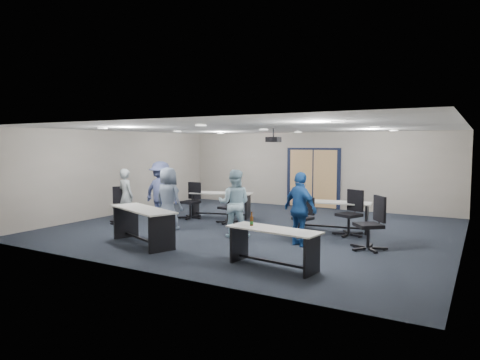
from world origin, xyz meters
The scene contains 25 objects.
floor centered at (0.00, 0.00, 0.00)m, with size 10.00×10.00×0.00m, color black.
back_wall centered at (0.00, 4.50, 1.35)m, with size 10.00×0.04×2.70m, color gray.
front_wall centered at (0.00, -4.50, 1.35)m, with size 10.00×0.04×2.70m, color gray.
left_wall centered at (-5.00, 0.00, 1.35)m, with size 0.04×9.00×2.70m, color gray.
right_wall centered at (5.00, 0.00, 1.35)m, with size 0.04×9.00×2.70m, color gray.
ceiling centered at (0.00, 0.00, 2.70)m, with size 10.00×9.00×0.04m, color silver.
double_door centered at (0.00, 4.46, 1.05)m, with size 2.00×0.07×2.20m.
exit_sign centered at (-1.60, 4.44, 2.45)m, with size 0.32×0.07×0.18m.
ceiling_projector centered at (0.30, 0.50, 2.40)m, with size 0.35×0.32×0.37m.
ceiling_can_lights centered at (0.00, 0.25, 2.67)m, with size 6.24×5.74×0.02m, color silver, non-canonical shape.
table_front_left centered at (-1.33, -2.92, 0.56)m, with size 2.13×1.36×0.82m.
table_front_right centered at (2.02, -3.11, 0.50)m, with size 1.84×0.81×0.99m.
table_back_left centered at (-1.74, 1.05, 0.53)m, with size 2.01×1.15×0.90m.
table_back_right centered at (1.94, 0.74, 0.53)m, with size 1.98×0.93×0.77m.
chair_back_a centered at (-2.45, 0.38, 0.55)m, with size 0.69×0.69×1.10m, color black, non-canonical shape.
chair_back_b centered at (-1.03, 0.28, 0.49)m, with size 0.62×0.62×0.99m, color black, non-canonical shape.
chair_back_c centered at (1.47, -0.23, 0.47)m, with size 0.60×0.60×0.95m, color black, non-canonical shape.
chair_back_d centered at (2.46, 0.33, 0.57)m, with size 0.71×0.71×1.13m, color black, non-canonical shape.
chair_loose_left centered at (-3.69, -1.26, 0.52)m, with size 0.66×0.66×1.05m, color black, non-canonical shape.
chair_loose_right centered at (3.23, -0.91, 0.58)m, with size 0.73×0.73×1.17m, color black, non-canonical shape.
person_gray centered at (-3.55, -1.20, 0.79)m, with size 0.57×0.38×1.58m, color #919B9E.
person_plaid centered at (-1.90, -1.32, 0.83)m, with size 0.81×0.53×1.66m, color slate.
person_lightblue centered at (0.07, -1.21, 0.83)m, with size 0.80×0.63×1.66m, color #B0D8EA.
person_navy centered at (1.81, -1.27, 0.83)m, with size 0.97×0.40×1.66m, color navy.
person_back centered at (-2.82, -0.54, 0.89)m, with size 1.15×0.66×1.78m, color #444D7B.
Camera 1 is at (5.35, -10.11, 2.25)m, focal length 32.00 mm.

